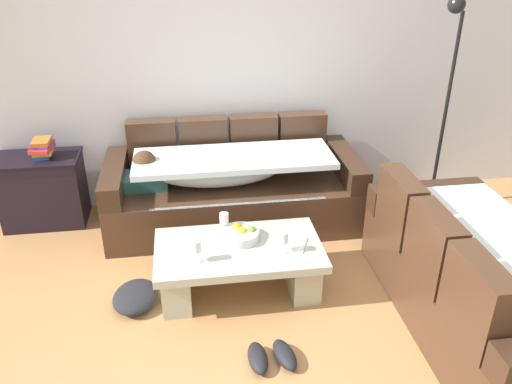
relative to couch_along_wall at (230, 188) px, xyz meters
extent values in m
plane|color=#B17D4A|center=(0.03, -1.62, -0.33)|extent=(14.00, 14.00, 0.00)
cube|color=silver|center=(0.03, 0.53, 1.02)|extent=(9.00, 0.10, 2.70)
cube|color=#462C1D|center=(0.03, -0.02, -0.12)|extent=(2.22, 0.92, 0.42)
cube|color=#462C1D|center=(-0.67, 0.36, 0.32)|extent=(0.44, 0.16, 0.46)
cube|color=#462C1D|center=(-0.20, 0.36, 0.32)|extent=(0.44, 0.16, 0.46)
cube|color=#462C1D|center=(0.26, 0.36, 0.32)|extent=(0.44, 0.16, 0.46)
cube|color=#462C1D|center=(0.73, 0.36, 0.32)|extent=(0.44, 0.16, 0.46)
cube|color=#382317|center=(-0.99, -0.02, 0.19)|extent=(0.18, 0.92, 0.20)
cube|color=#382317|center=(1.05, -0.02, 0.19)|extent=(0.18, 0.92, 0.20)
cube|color=#2D6660|center=(-0.72, -0.03, 0.14)|extent=(0.36, 0.28, 0.11)
sphere|color=tan|center=(-0.72, -0.07, 0.30)|extent=(0.21, 0.21, 0.21)
sphere|color=#4C331E|center=(-0.72, -0.07, 0.33)|extent=(0.20, 0.20, 0.20)
ellipsoid|color=silver|center=(-0.10, -0.07, 0.23)|extent=(1.10, 0.44, 0.28)
cube|color=silver|center=(0.03, -0.09, 0.33)|extent=(1.70, 0.60, 0.05)
cube|color=silver|center=(0.03, -0.46, -0.10)|extent=(1.44, 0.04, 0.38)
cube|color=#462C1D|center=(1.50, -1.62, -0.12)|extent=(0.92, 1.94, 0.42)
cube|color=#462C1D|center=(1.12, -2.14, 0.32)|extent=(0.16, 0.50, 0.46)
cube|color=#462C1D|center=(1.12, -1.62, 0.32)|extent=(0.16, 0.50, 0.46)
cube|color=#462C1D|center=(1.12, -1.09, 0.32)|extent=(0.16, 0.50, 0.46)
cube|color=#382317|center=(1.50, -0.74, 0.19)|extent=(0.92, 0.18, 0.20)
ellipsoid|color=white|center=(1.55, -1.61, 0.23)|extent=(0.44, 1.02, 0.28)
cube|color=white|center=(1.57, -1.62, 0.33)|extent=(0.60, 1.45, 0.05)
cube|color=#B4B6A3|center=(-0.04, -1.03, 0.02)|extent=(1.20, 0.68, 0.06)
cube|color=#B4B6A3|center=(-0.50, -1.03, -0.17)|extent=(0.20, 0.54, 0.32)
cube|color=#B4B6A3|center=(0.42, -1.03, -0.17)|extent=(0.20, 0.54, 0.32)
cylinder|color=silver|center=(-0.02, -0.94, 0.08)|extent=(0.28, 0.28, 0.07)
sphere|color=gold|center=(0.00, -0.94, 0.11)|extent=(0.08, 0.08, 0.08)
sphere|color=orange|center=(-0.03, -0.88, 0.11)|extent=(0.08, 0.08, 0.08)
sphere|color=#68A235|center=(0.07, -0.93, 0.11)|extent=(0.08, 0.08, 0.08)
cylinder|color=silver|center=(-0.34, -1.17, 0.05)|extent=(0.06, 0.06, 0.01)
cylinder|color=silver|center=(-0.34, -1.17, 0.09)|extent=(0.01, 0.01, 0.07)
cylinder|color=silver|center=(-0.34, -1.17, 0.17)|extent=(0.07, 0.07, 0.08)
cylinder|color=silver|center=(0.26, -1.15, 0.05)|extent=(0.06, 0.06, 0.01)
cylinder|color=silver|center=(0.26, -1.15, 0.09)|extent=(0.01, 0.01, 0.07)
cylinder|color=silver|center=(0.26, -1.15, 0.17)|extent=(0.07, 0.07, 0.08)
cylinder|color=silver|center=(-0.12, -0.83, 0.05)|extent=(0.06, 0.06, 0.01)
cylinder|color=silver|center=(-0.12, -0.83, 0.09)|extent=(0.01, 0.01, 0.07)
cylinder|color=silver|center=(-0.12, -0.83, 0.17)|extent=(0.07, 0.07, 0.08)
cube|color=white|center=(0.30, -1.04, 0.05)|extent=(0.34, 0.30, 0.01)
cube|color=black|center=(-1.66, 0.23, -0.02)|extent=(0.70, 0.42, 0.62)
cube|color=black|center=(-1.66, 0.23, 0.30)|extent=(0.72, 0.44, 0.02)
cube|color=#2D569E|center=(-1.61, 0.24, 0.32)|extent=(0.14, 0.20, 0.03)
cube|color=gold|center=(-1.60, 0.23, 0.36)|extent=(0.16, 0.20, 0.03)
cube|color=red|center=(-1.60, 0.22, 0.39)|extent=(0.19, 0.23, 0.04)
cube|color=#72337F|center=(-1.60, 0.23, 0.42)|extent=(0.19, 0.21, 0.03)
cube|color=#B76623|center=(-1.59, 0.23, 0.45)|extent=(0.14, 0.20, 0.03)
cylinder|color=black|center=(1.93, -0.02, -0.32)|extent=(0.28, 0.28, 0.02)
cylinder|color=black|center=(1.93, -0.02, 0.59)|extent=(0.03, 0.03, 1.80)
sphere|color=black|center=(1.81, -0.12, 1.55)|extent=(0.14, 0.14, 0.14)
ellipsoid|color=black|center=(-0.01, -1.79, -0.29)|extent=(0.13, 0.27, 0.09)
ellipsoid|color=black|center=(0.16, -1.79, -0.29)|extent=(0.17, 0.29, 0.09)
ellipsoid|color=#232328|center=(-0.79, -1.09, -0.27)|extent=(0.38, 0.45, 0.12)
camera|label=1|loc=(-0.37, -4.15, 2.09)|focal=36.44mm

